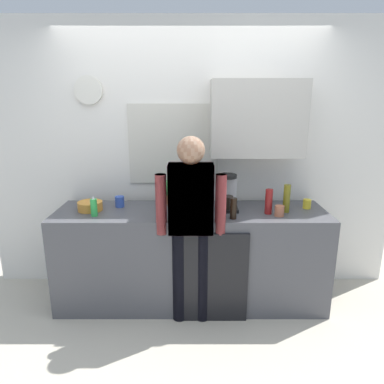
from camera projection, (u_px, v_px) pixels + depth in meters
ground_plane at (190, 318)px, 3.05m from camera, size 8.00×8.00×0.00m
kitchen_counter at (190, 256)px, 3.22m from camera, size 2.44×0.64×0.90m
dishwasher_panel at (214, 279)px, 2.91m from camera, size 0.56×0.02×0.81m
back_wall_assembly at (199, 153)px, 3.37m from camera, size 4.04×0.42×2.60m
coffee_maker at (226, 194)px, 3.11m from camera, size 0.20×0.20×0.33m
bottle_red_vinegar at (268, 201)px, 3.00m from camera, size 0.06×0.06×0.22m
bottle_dark_sauce at (233, 208)px, 2.87m from camera, size 0.06×0.06×0.18m
bottle_green_wine at (187, 198)px, 2.97m from camera, size 0.07×0.07×0.30m
bottle_olive_oil at (286, 198)px, 3.03m from camera, size 0.06×0.06×0.25m
cup_yellow_cup at (306, 204)px, 3.16m from camera, size 0.07×0.07×0.08m
cup_terracotta_mug at (279, 211)px, 2.95m from camera, size 0.08×0.08×0.09m
cup_blue_mug at (119, 202)px, 3.20m from camera, size 0.08×0.08×0.10m
mixing_bowl at (89, 206)px, 3.10m from camera, size 0.22×0.22×0.08m
potted_plant at (167, 190)px, 3.28m from camera, size 0.15×0.15×0.23m
dish_soap at (93, 207)px, 2.94m from camera, size 0.06×0.06×0.18m
person_at_sink at (190, 217)px, 2.80m from camera, size 0.57×0.22×1.60m
person_guest at (190, 217)px, 2.80m from camera, size 0.57×0.22×1.60m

